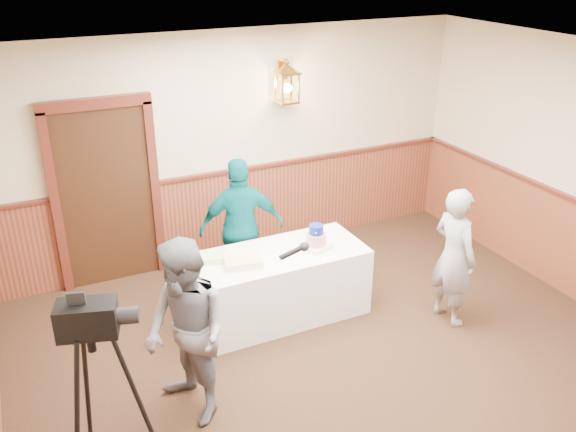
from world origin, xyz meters
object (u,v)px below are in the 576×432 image
object	(u,v)px
sheet_cake_green	(214,257)
baker	(454,257)
tv_camera_rig	(102,410)
display_table	(280,284)
tiered_cake	(316,239)
interviewer	(187,333)
assistant_p	(242,228)
sheet_cake_yellow	(243,261)

from	to	relation	value
sheet_cake_green	baker	distance (m)	2.45
baker	tv_camera_rig	xyz separation A→B (m)	(-3.65, -0.68, -0.04)
sheet_cake_green	tv_camera_rig	distance (m)	2.18
display_table	sheet_cake_green	distance (m)	0.79
baker	tiered_cake	bearing A→B (deg)	51.77
interviewer	assistant_p	distance (m)	2.02
baker	assistant_p	distance (m)	2.29
sheet_cake_green	baker	size ratio (longest dim) A/B	0.19
sheet_cake_green	assistant_p	size ratio (longest dim) A/B	0.18
sheet_cake_yellow	baker	bearing A→B (deg)	-21.03
tiered_cake	sheet_cake_green	distance (m)	1.07
tv_camera_rig	display_table	bearing A→B (deg)	52.86
tiered_cake	interviewer	bearing A→B (deg)	-150.28
sheet_cake_yellow	tv_camera_rig	distance (m)	2.19
tv_camera_rig	interviewer	bearing A→B (deg)	48.64
sheet_cake_yellow	assistant_p	size ratio (longest dim) A/B	0.23
display_table	assistant_p	xyz separation A→B (m)	(-0.17, 0.63, 0.43)
display_table	assistant_p	world-z (taller)	assistant_p
sheet_cake_green	baker	xyz separation A→B (m)	(2.24, -0.99, -0.03)
sheet_cake_green	interviewer	size ratio (longest dim) A/B	0.17
assistant_p	display_table	bearing A→B (deg)	117.54
tiered_cake	baker	world-z (taller)	baker
display_table	baker	world-z (taller)	baker
tiered_cake	interviewer	world-z (taller)	interviewer
display_table	assistant_p	bearing A→B (deg)	105.26
interviewer	tv_camera_rig	distance (m)	0.91
baker	assistant_p	world-z (taller)	assistant_p
sheet_cake_green	assistant_p	xyz separation A→B (m)	(0.49, 0.49, 0.02)
interviewer	tv_camera_rig	world-z (taller)	interviewer
display_table	assistant_p	distance (m)	0.78
sheet_cake_yellow	tiered_cake	bearing A→B (deg)	-0.71
tiered_cake	tv_camera_rig	bearing A→B (deg)	-149.54
tiered_cake	interviewer	size ratio (longest dim) A/B	0.21
baker	assistant_p	xyz separation A→B (m)	(-1.75, 1.47, 0.05)
display_table	sheet_cake_yellow	bearing A→B (deg)	-171.17
assistant_p	tv_camera_rig	distance (m)	2.87
baker	assistant_p	bearing A→B (deg)	44.25
interviewer	display_table	bearing A→B (deg)	114.59
display_table	tv_camera_rig	world-z (taller)	tv_camera_rig
tiered_cake	sheet_cake_yellow	bearing A→B (deg)	179.29
sheet_cake_green	baker	world-z (taller)	baker
sheet_cake_yellow	interviewer	world-z (taller)	interviewer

